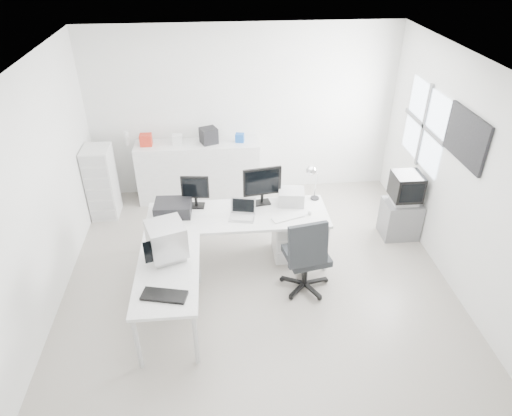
{
  "coord_description": "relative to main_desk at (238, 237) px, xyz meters",
  "views": [
    {
      "loc": [
        -0.45,
        -4.62,
        4.05
      ],
      "look_at": [
        0.0,
        0.2,
        1.0
      ],
      "focal_mm": 32.0,
      "sensor_mm": 36.0,
      "label": 1
    }
  ],
  "objects": [
    {
      "name": "floor",
      "position": [
        0.22,
        -0.46,
        -0.38
      ],
      "size": [
        5.0,
        5.0,
        0.01
      ],
      "primitive_type": "cube",
      "color": "beige",
      "rests_on": "ground"
    },
    {
      "name": "ceiling",
      "position": [
        0.22,
        -0.46,
        2.42
      ],
      "size": [
        5.0,
        5.0,
        0.01
      ],
      "primitive_type": "cube",
      "color": "white",
      "rests_on": "back_wall"
    },
    {
      "name": "back_wall",
      "position": [
        0.22,
        2.04,
        1.02
      ],
      "size": [
        5.0,
        0.02,
        2.8
      ],
      "primitive_type": "cube",
      "color": "white",
      "rests_on": "floor"
    },
    {
      "name": "left_wall",
      "position": [
        -2.28,
        -0.46,
        1.02
      ],
      "size": [
        0.02,
        5.0,
        2.8
      ],
      "primitive_type": "cube",
      "color": "white",
      "rests_on": "floor"
    },
    {
      "name": "right_wall",
      "position": [
        2.72,
        -0.46,
        1.02
      ],
      "size": [
        0.02,
        5.0,
        2.8
      ],
      "primitive_type": "cube",
      "color": "white",
      "rests_on": "floor"
    },
    {
      "name": "window",
      "position": [
        2.7,
        0.74,
        1.23
      ],
      "size": [
        0.02,
        1.2,
        1.1
      ],
      "primitive_type": null,
      "color": "white",
      "rests_on": "right_wall"
    },
    {
      "name": "wall_picture",
      "position": [
        2.69,
        -0.36,
        1.52
      ],
      "size": [
        0.04,
        0.9,
        0.6
      ],
      "primitive_type": null,
      "color": "black",
      "rests_on": "right_wall"
    },
    {
      "name": "main_desk",
      "position": [
        0.0,
        0.0,
        0.0
      ],
      "size": [
        2.4,
        0.8,
        0.75
      ],
      "primitive_type": null,
      "color": "silver",
      "rests_on": "floor"
    },
    {
      "name": "side_desk",
      "position": [
        -0.85,
        -1.1,
        0.0
      ],
      "size": [
        0.7,
        1.4,
        0.75
      ],
      "primitive_type": null,
      "color": "silver",
      "rests_on": "floor"
    },
    {
      "name": "drawer_pedestal",
      "position": [
        0.7,
        0.05,
        -0.08
      ],
      "size": [
        0.4,
        0.5,
        0.6
      ],
      "primitive_type": "cube",
      "color": "silver",
      "rests_on": "floor"
    },
    {
      "name": "inkjet_printer",
      "position": [
        -0.85,
        0.1,
        0.46
      ],
      "size": [
        0.49,
        0.39,
        0.17
      ],
      "primitive_type": "cube",
      "rotation": [
        0.0,
        0.0,
        -0.05
      ],
      "color": "black",
      "rests_on": "main_desk"
    },
    {
      "name": "lcd_monitor_small",
      "position": [
        -0.55,
        0.25,
        0.61
      ],
      "size": [
        0.39,
        0.25,
        0.47
      ],
      "primitive_type": null,
      "rotation": [
        0.0,
        0.0,
        -0.11
      ],
      "color": "black",
      "rests_on": "main_desk"
    },
    {
      "name": "lcd_monitor_large",
      "position": [
        0.35,
        0.25,
        0.65
      ],
      "size": [
        0.55,
        0.29,
        0.55
      ],
      "primitive_type": null,
      "rotation": [
        0.0,
        0.0,
        0.16
      ],
      "color": "black",
      "rests_on": "main_desk"
    },
    {
      "name": "laptop",
      "position": [
        0.05,
        -0.1,
        0.49
      ],
      "size": [
        0.41,
        0.42,
        0.23
      ],
      "primitive_type": null,
      "rotation": [
        0.0,
        0.0,
        -0.21
      ],
      "color": "#B7B7BA",
      "rests_on": "main_desk"
    },
    {
      "name": "white_keyboard",
      "position": [
        0.65,
        -0.15,
        0.38
      ],
      "size": [
        0.45,
        0.27,
        0.02
      ],
      "primitive_type": "cube",
      "rotation": [
        0.0,
        0.0,
        0.33
      ],
      "color": "silver",
      "rests_on": "main_desk"
    },
    {
      "name": "white_mouse",
      "position": [
        0.95,
        -0.1,
        0.4
      ],
      "size": [
        0.06,
        0.06,
        0.06
      ],
      "primitive_type": "sphere",
      "color": "silver",
      "rests_on": "main_desk"
    },
    {
      "name": "laser_printer",
      "position": [
        0.75,
        0.22,
        0.47
      ],
      "size": [
        0.38,
        0.34,
        0.2
      ],
      "primitive_type": "cube",
      "rotation": [
        0.0,
        0.0,
        -0.13
      ],
      "color": "#AFAFAF",
      "rests_on": "main_desk"
    },
    {
      "name": "desk_lamp",
      "position": [
        1.1,
        0.3,
        0.64
      ],
      "size": [
        0.18,
        0.18,
        0.53
      ],
      "primitive_type": null,
      "rotation": [
        0.0,
        0.0,
        -0.01
      ],
      "color": "silver",
      "rests_on": "main_desk"
    },
    {
      "name": "crt_monitor",
      "position": [
        -0.85,
        -0.85,
        0.61
      ],
      "size": [
        0.52,
        0.52,
        0.47
      ],
      "primitive_type": null,
      "rotation": [
        0.0,
        0.0,
        0.33
      ],
      "color": "#B7B7BA",
      "rests_on": "side_desk"
    },
    {
      "name": "black_keyboard",
      "position": [
        -0.85,
        -1.5,
        0.39
      ],
      "size": [
        0.5,
        0.29,
        0.03
      ],
      "primitive_type": "cube",
      "rotation": [
        0.0,
        0.0,
        -0.23
      ],
      "color": "black",
      "rests_on": "side_desk"
    },
    {
      "name": "office_chair",
      "position": [
        0.82,
        -0.66,
        0.19
      ],
      "size": [
        0.76,
        0.76,
        1.13
      ],
      "primitive_type": null,
      "rotation": [
        0.0,
        0.0,
        0.19
      ],
      "color": "#292B2F",
      "rests_on": "floor"
    },
    {
      "name": "tv_cabinet",
      "position": [
        2.44,
        0.37,
        -0.09
      ],
      "size": [
        0.53,
        0.43,
        0.57
      ],
      "primitive_type": "cube",
      "color": "slate",
      "rests_on": "floor"
    },
    {
      "name": "crt_tv",
      "position": [
        2.44,
        0.37,
        0.42
      ],
      "size": [
        0.5,
        0.48,
        0.45
      ],
      "primitive_type": null,
      "color": "black",
      "rests_on": "tv_cabinet"
    },
    {
      "name": "sideboard",
      "position": [
        -0.56,
        1.78,
        0.13
      ],
      "size": [
        2.01,
        0.5,
        1.0
      ],
      "primitive_type": "cube",
      "color": "silver",
      "rests_on": "floor"
    },
    {
      "name": "clutter_box_a",
      "position": [
        -1.36,
        1.78,
        0.72
      ],
      "size": [
        0.19,
        0.17,
        0.19
      ],
      "primitive_type": "cube",
      "rotation": [
        0.0,
        0.0,
        0.01
      ],
      "color": "red",
      "rests_on": "sideboard"
    },
    {
      "name": "clutter_box_b",
      "position": [
        -0.86,
        1.78,
        0.71
      ],
      "size": [
        0.17,
        0.15,
        0.16
      ],
      "primitive_type": "cube",
      "rotation": [
        0.0,
        0.0,
        -0.09
      ],
      "color": "silver",
      "rests_on": "sideboard"
    },
    {
      "name": "clutter_box_c",
      "position": [
        -0.36,
        1.78,
        0.75
      ],
      "size": [
        0.32,
        0.31,
        0.25
      ],
      "primitive_type": "cube",
      "rotation": [
        0.0,
        0.0,
        0.37
      ],
      "color": "black",
      "rests_on": "sideboard"
    },
    {
      "name": "clutter_box_d",
      "position": [
        0.14,
        1.78,
        0.7
      ],
      "size": [
        0.16,
        0.15,
        0.14
      ],
      "primitive_type": "cube",
      "rotation": [
        0.0,
        0.0,
        -0.2
      ],
      "color": "#174EA5",
      "rests_on": "sideboard"
    },
    {
      "name": "clutter_bottle",
      "position": [
        -1.66,
        1.82,
        0.74
      ],
      "size": [
        0.07,
        0.07,
        0.22
      ],
      "primitive_type": "cylinder",
      "color": "silver",
      "rests_on": "sideboard"
    },
    {
      "name": "filing_cabinet",
      "position": [
        -2.06,
        1.37,
        0.21
      ],
      "size": [
        0.41,
        0.48,
        1.16
      ],
      "primitive_type": "cube",
      "color": "silver",
      "rests_on": "floor"
    }
  ]
}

